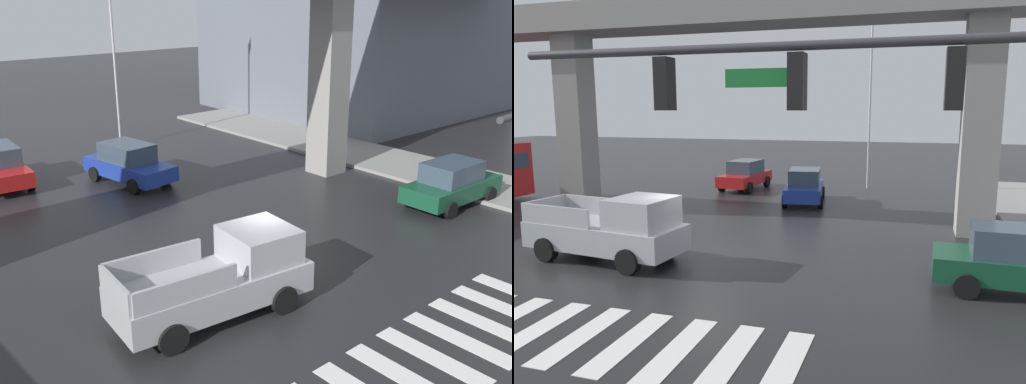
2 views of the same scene
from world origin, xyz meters
The scene contains 7 objects.
ground_plane centered at (0.00, 0.00, 0.00)m, with size 120.00×120.00×0.00m, color #232326.
crosswalk_stripes centered at (0.00, -5.66, 0.01)m, with size 9.35×2.80×0.01m.
sidewalk_east centered at (12.14, 2.00, 0.07)m, with size 4.00×36.00×0.15m, color gray.
pickup_truck centered at (-2.41, -0.97, 0.99)m, with size 5.28×2.51×2.08m.
sedan_blue centered at (1.20, 10.20, 0.85)m, with size 2.44×4.51×1.72m.
sedan_dark_green centered at (9.22, -0.36, 0.85)m, with size 4.35×2.06×1.72m.
flagpole centered at (3.92, 15.81, 5.96)m, with size 1.16×0.12×10.32m.
Camera 1 is at (-10.50, -11.65, 7.92)m, focal length 41.28 mm.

